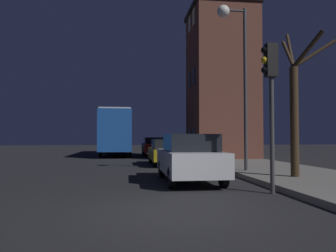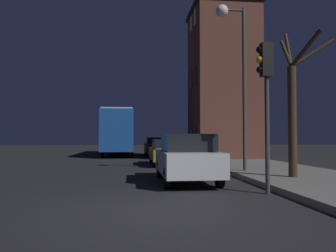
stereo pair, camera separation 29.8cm
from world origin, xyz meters
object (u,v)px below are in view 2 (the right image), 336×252
car_near_lane (186,157)px  car_far_lane (157,146)px  bare_tree (294,105)px  streetlamp (233,49)px  traffic_light (266,85)px  bus (120,130)px  car_mid_lane (168,151)px

car_near_lane → car_far_lane: (0.15, 15.90, -0.02)m
bare_tree → car_near_lane: 4.06m
streetlamp → traffic_light: bearing=-96.5°
streetlamp → bus: size_ratio=0.59×
streetlamp → car_far_lane: size_ratio=1.41×
streetlamp → bare_tree: streetlamp is taller
traffic_light → car_mid_lane: bearing=99.4°
streetlamp → car_far_lane: (-2.08, 14.06, -4.27)m
streetlamp → traffic_light: streetlamp is taller
bus → streetlamp: bearing=-72.1°
bus → car_mid_lane: size_ratio=2.62×
bare_tree → car_far_lane: 16.74m
bus → car_near_lane: bus is taller
traffic_light → bus: traffic_light is taller
traffic_light → car_far_lane: size_ratio=0.84×
bare_tree → bus: 19.40m
car_far_lane → streetlamp: bearing=-81.6°
traffic_light → car_mid_lane: size_ratio=0.94×
bus → car_far_lane: (3.10, -1.97, -1.37)m
traffic_light → car_near_lane: (-1.73, 2.56, -2.07)m
streetlamp → bus: 17.09m
bus → car_mid_lane: bus is taller
bare_tree → bus: bearing=109.9°
car_mid_lane → car_far_lane: bearing=90.0°
car_near_lane → car_far_lane: bearing=89.5°
streetlamp → car_far_lane: streetlamp is taller
traffic_light → bare_tree: (1.91, 2.18, -0.30)m
car_near_lane → traffic_light: bearing=-56.0°
bare_tree → car_far_lane: (-3.49, 16.27, -1.78)m
bus → traffic_light: bearing=-77.1°
bare_tree → car_far_lane: bare_tree is taller
car_mid_lane → traffic_light: bearing=-80.6°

